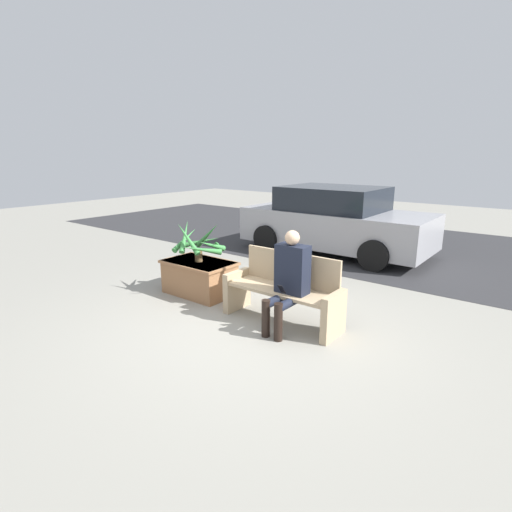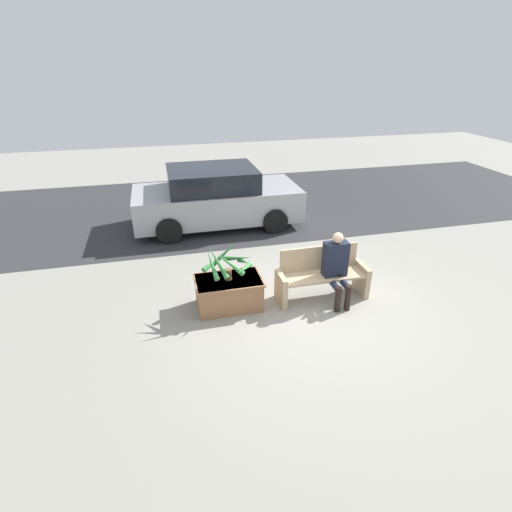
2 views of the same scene
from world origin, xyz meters
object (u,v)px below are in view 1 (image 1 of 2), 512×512
object	(u,v)px
planter_box	(199,276)
bench	(284,291)
potted_plant	(200,242)
parked_car	(335,221)
person_seated	(289,277)

from	to	relation	value
planter_box	bench	bearing A→B (deg)	-2.32
potted_plant	parked_car	distance (m)	3.81
planter_box	parked_car	size ratio (longest dim) A/B	0.28
person_seated	parked_car	distance (m)	4.30
bench	person_seated	xyz separation A→B (m)	(0.19, -0.18, 0.27)
planter_box	person_seated	bearing A→B (deg)	-7.56
person_seated	planter_box	xyz separation A→B (m)	(-1.83, 0.24, -0.40)
bench	parked_car	bearing A→B (deg)	107.99
person_seated	parked_car	xyz separation A→B (m)	(-1.44, 4.05, 0.02)
bench	person_seated	size ratio (longest dim) A/B	1.27
bench	potted_plant	xyz separation A→B (m)	(-1.63, 0.08, 0.41)
person_seated	parked_car	bearing A→B (deg)	109.61
planter_box	parked_car	xyz separation A→B (m)	(0.39, 3.81, 0.43)
bench	planter_box	size ratio (longest dim) A/B	1.43
person_seated	parked_car	world-z (taller)	parked_car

